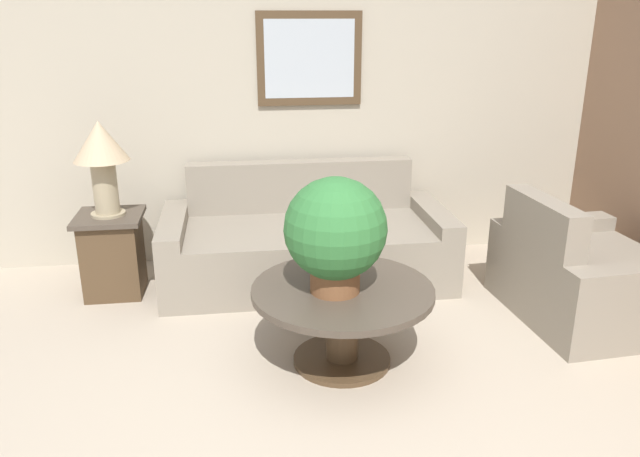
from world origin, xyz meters
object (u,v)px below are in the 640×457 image
object	(u,v)px
side_table	(113,253)
table_lamp	(101,152)
armchair	(583,278)
coffee_table	(342,308)
potted_plant_on_table	(335,232)
couch_main	(306,245)

from	to	relation	value
side_table	table_lamp	world-z (taller)	table_lamp
armchair	side_table	world-z (taller)	armchair
armchair	side_table	xyz separation A→B (m)	(-3.21, 0.82, 0.03)
coffee_table	potted_plant_on_table	xyz separation A→B (m)	(-0.05, -0.04, 0.49)
couch_main	side_table	distance (m)	1.43
couch_main	side_table	size ratio (longest dim) A/B	3.57
side_table	table_lamp	distance (m)	0.75
coffee_table	side_table	distance (m)	1.91
coffee_table	table_lamp	world-z (taller)	table_lamp
couch_main	table_lamp	world-z (taller)	table_lamp
couch_main	coffee_table	distance (m)	1.27
couch_main	potted_plant_on_table	distance (m)	1.42
table_lamp	potted_plant_on_table	world-z (taller)	table_lamp
armchair	side_table	distance (m)	3.31
coffee_table	side_table	world-z (taller)	side_table
couch_main	coffee_table	size ratio (longest dim) A/B	2.05
armchair	potted_plant_on_table	size ratio (longest dim) A/B	1.79
armchair	table_lamp	world-z (taller)	table_lamp
side_table	coffee_table	bearing A→B (deg)	-38.58
coffee_table	potted_plant_on_table	world-z (taller)	potted_plant_on_table
couch_main	potted_plant_on_table	size ratio (longest dim) A/B	3.28
couch_main	side_table	world-z (taller)	couch_main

